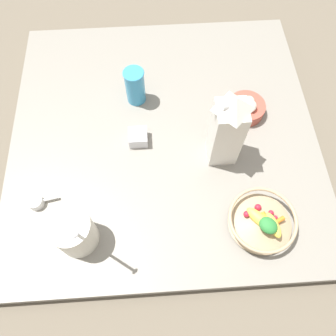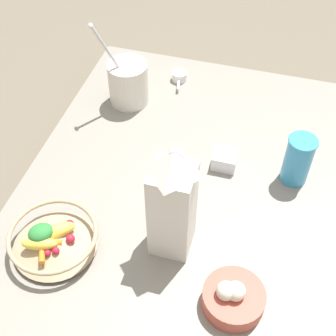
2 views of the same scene
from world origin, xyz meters
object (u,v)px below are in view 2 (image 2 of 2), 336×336
(fruit_bowl, at_px, (53,239))
(milk_carton, at_px, (172,203))
(drinking_cup, at_px, (298,159))
(yogurt_tub, at_px, (128,81))
(spice_jar, at_px, (225,160))
(garlic_bowl, at_px, (233,297))

(fruit_bowl, distance_m, milk_carton, 0.28)
(milk_carton, height_order, drinking_cup, milk_carton)
(yogurt_tub, height_order, drinking_cup, yogurt_tub)
(yogurt_tub, bearing_deg, milk_carton, 119.77)
(yogurt_tub, bearing_deg, drinking_cup, 160.45)
(spice_jar, bearing_deg, milk_carton, 75.84)
(garlic_bowl, bearing_deg, yogurt_tub, -53.42)
(milk_carton, height_order, yogurt_tub, milk_carton)
(fruit_bowl, xyz_separation_m, yogurt_tub, (0.01, -0.52, 0.04))
(spice_jar, distance_m, garlic_bowl, 0.38)
(milk_carton, bearing_deg, spice_jar, -104.16)
(fruit_bowl, bearing_deg, spice_jar, -131.91)
(fruit_bowl, distance_m, yogurt_tub, 0.52)
(fruit_bowl, relative_size, garlic_bowl, 1.55)
(yogurt_tub, relative_size, drinking_cup, 2.06)
(spice_jar, bearing_deg, drinking_cup, -179.27)
(milk_carton, relative_size, yogurt_tub, 1.04)
(milk_carton, xyz_separation_m, drinking_cup, (-0.24, -0.26, -0.07))
(milk_carton, relative_size, garlic_bowl, 2.27)
(spice_jar, bearing_deg, fruit_bowl, 48.09)
(yogurt_tub, distance_m, drinking_cup, 0.52)
(drinking_cup, bearing_deg, garlic_bowl, 77.29)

